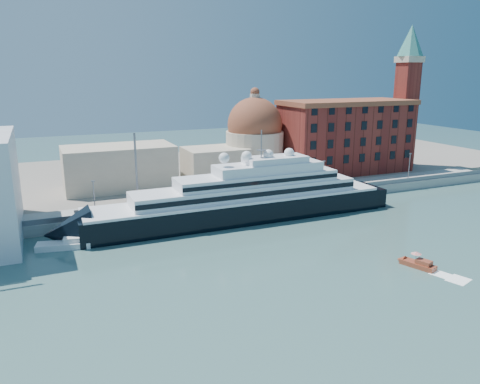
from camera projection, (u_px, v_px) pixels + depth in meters
name	position (u px, v px, depth m)	size (l,w,h in m)	color
ground	(279.00, 254.00, 89.39)	(400.00, 400.00, 0.00)	#355B5A
quay	(216.00, 204.00, 119.30)	(180.00, 10.00, 2.50)	gray
land	(173.00, 174.00, 155.80)	(260.00, 72.00, 2.00)	slate
quay_fence	(223.00, 201.00, 114.84)	(180.00, 0.10, 1.20)	slate
superyacht	(230.00, 204.00, 108.55)	(81.94, 11.36, 24.49)	black
service_barge	(65.00, 245.00, 92.51)	(10.81, 5.31, 2.33)	white
water_taxi	(419.00, 264.00, 83.25)	(3.96, 6.54, 2.95)	maroon
warehouse	(346.00, 136.00, 152.24)	(43.00, 19.00, 23.25)	maroon
campanile	(407.00, 88.00, 157.79)	(8.40, 8.40, 47.00)	maroon
church	(208.00, 151.00, 140.45)	(66.00, 18.00, 25.50)	beige
lamp_posts	(168.00, 177.00, 110.74)	(120.80, 2.40, 18.00)	slate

